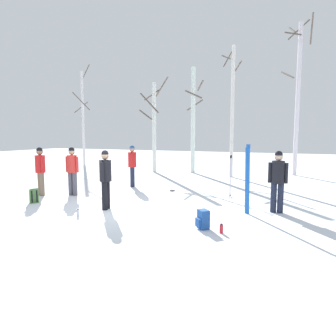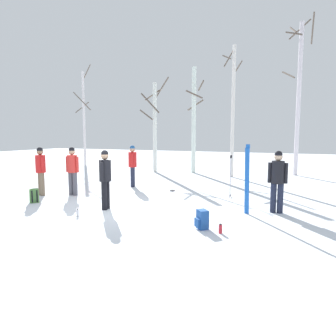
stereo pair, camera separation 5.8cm
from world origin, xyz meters
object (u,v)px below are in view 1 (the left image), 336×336
Objects in this scene: person_3 at (132,163)px; backpack_2 at (34,196)px; ski_pair_lying_0 at (171,191)px; birch_tree_2 at (193,119)px; backpack_0 at (203,220)px; water_bottle_0 at (78,213)px; person_2 at (72,168)px; person_1 at (40,168)px; person_4 at (278,178)px; water_bottle_1 at (221,229)px; ski_pair_planted_0 at (247,179)px; birch_tree_3 at (232,110)px; birch_tree_4 at (298,95)px; birch_tree_0 at (83,118)px; person_0 at (105,176)px; birch_tree_1 at (154,125)px; ski_poles_0 at (231,175)px.

backpack_2 is (-1.42, -3.80, -0.77)m from person_3.
birch_tree_2 reaches higher than ski_pair_lying_0.
birch_tree_2 is at bearing 109.38° from backpack_0.
person_2 is at bearing 132.73° from water_bottle_0.
person_1 and person_4 have the same top height.
ski_pair_planted_0 is at bearing 82.06° from water_bottle_1.
person_4 is at bearing -68.90° from birch_tree_3.
birch_tree_4 reaches higher than person_2.
birch_tree_0 is (-5.08, 8.80, 2.33)m from person_1.
water_bottle_0 is at bearing -104.04° from person_0.
birch_tree_2 is at bearing 15.99° from birch_tree_1.
ski_pair_planted_0 is 2.12m from ski_poles_0.
person_2 is 8.04× the size of water_bottle_0.
water_bottle_0 is 9.94m from birch_tree_1.
ski_poles_0 is at bearing 98.36° from water_bottle_1.
person_4 is at bearing 5.43° from person_1.
backpack_2 is at bearing -104.09° from person_2.
person_4 is 0.29× the size of birch_tree_2.
person_1 is 1.39m from backpack_2.
person_1 is at bearing -96.13° from birch_tree_1.
backpack_0 is at bearing -112.53° from ski_pair_planted_0.
ski_pair_lying_0 is 8.05× the size of water_bottle_0.
ski_pair_planted_0 is 0.29× the size of birch_tree_3.
birch_tree_2 is (1.94, 7.77, 2.03)m from person_2.
birch_tree_0 is (-11.90, 10.38, 3.21)m from water_bottle_1.
birch_tree_4 is at bearing 57.47° from ski_pair_lying_0.
person_3 is 0.29× the size of birch_tree_2.
ski_pair_planted_0 is 15.02m from birch_tree_0.
ski_pair_planted_0 is 4.31× the size of backpack_0.
ski_pair_planted_0 is 8.95× the size of water_bottle_1.
birch_tree_4 is (1.46, 10.90, 4.10)m from water_bottle_1.
water_bottle_0 is at bearing -52.37° from birch_tree_0.
backpack_2 is (-0.35, -1.41, -0.77)m from person_2.
birch_tree_1 is (-3.14, 5.08, 2.70)m from ski_pair_lying_0.
backpack_0 is at bearing 162.36° from water_bottle_1.
person_1 reaches higher than ski_pair_lying_0.
birch_tree_3 reaches higher than person_1.
person_3 reaches higher than backpack_0.
birch_tree_1 reaches higher than water_bottle_0.
person_2 is 3.90× the size of backpack_0.
ski_pair_lying_0 is 0.26× the size of birch_tree_3.
person_1 is at bearing 167.27° from backpack_0.
birch_tree_0 is (-6.10, 8.34, 2.33)m from person_2.
ski_pair_lying_0 is at bearing 46.64° from backpack_2.
person_2 is at bearing 160.63° from water_bottle_1.
birch_tree_0 is (-11.44, 10.24, 3.09)m from backpack_0.
ski_poles_0 reaches higher than backpack_0.
person_0 is 1.00× the size of ski_pair_lying_0.
ski_poles_0 reaches higher than water_bottle_0.
birch_tree_0 reaches higher than birch_tree_1.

